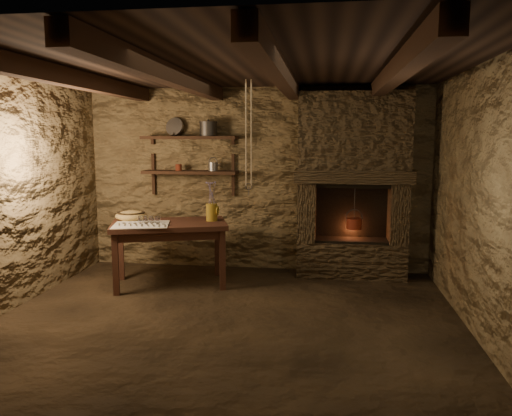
# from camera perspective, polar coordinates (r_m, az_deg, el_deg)

# --- Properties ---
(floor) EXTENTS (4.50, 4.50, 0.00)m
(floor) POSITION_cam_1_polar(r_m,az_deg,el_deg) (4.94, -3.30, -12.74)
(floor) COLOR black
(floor) RESTS_ON ground
(back_wall) EXTENTS (4.50, 0.04, 2.40)m
(back_wall) POSITION_cam_1_polar(r_m,az_deg,el_deg) (6.61, 0.00, 3.28)
(back_wall) COLOR #4A3922
(back_wall) RESTS_ON floor
(front_wall) EXTENTS (4.50, 0.04, 2.40)m
(front_wall) POSITION_cam_1_polar(r_m,az_deg,el_deg) (2.74, -11.71, -3.82)
(front_wall) COLOR #4A3922
(front_wall) RESTS_ON floor
(left_wall) EXTENTS (0.04, 4.00, 2.40)m
(left_wall) POSITION_cam_1_polar(r_m,az_deg,el_deg) (5.55, -26.84, 1.47)
(left_wall) COLOR #4A3922
(left_wall) RESTS_ON floor
(right_wall) EXTENTS (0.04, 4.00, 2.40)m
(right_wall) POSITION_cam_1_polar(r_m,az_deg,el_deg) (4.75, 24.23, 0.64)
(right_wall) COLOR #4A3922
(right_wall) RESTS_ON floor
(ceiling) EXTENTS (4.50, 4.00, 0.04)m
(ceiling) POSITION_cam_1_polar(r_m,az_deg,el_deg) (4.66, -3.55, 16.01)
(ceiling) COLOR black
(ceiling) RESTS_ON back_wall
(beam_far_left) EXTENTS (0.14, 3.95, 0.16)m
(beam_far_left) POSITION_cam_1_polar(r_m,az_deg,el_deg) (5.16, -20.60, 13.75)
(beam_far_left) COLOR black
(beam_far_left) RESTS_ON ceiling
(beam_mid_left) EXTENTS (0.14, 3.95, 0.16)m
(beam_mid_left) POSITION_cam_1_polar(r_m,az_deg,el_deg) (4.77, -9.63, 14.64)
(beam_mid_left) COLOR black
(beam_mid_left) RESTS_ON ceiling
(beam_mid_right) EXTENTS (0.14, 3.95, 0.16)m
(beam_mid_right) POSITION_cam_1_polar(r_m,az_deg,el_deg) (4.58, 2.82, 15.02)
(beam_mid_right) COLOR black
(beam_mid_right) RESTS_ON ceiling
(beam_far_right) EXTENTS (0.14, 3.95, 0.16)m
(beam_far_right) POSITION_cam_1_polar(r_m,az_deg,el_deg) (4.60, 15.76, 14.71)
(beam_far_right) COLOR black
(beam_far_right) RESTS_ON ceiling
(shelf_lower) EXTENTS (1.25, 0.30, 0.04)m
(shelf_lower) POSITION_cam_1_polar(r_m,az_deg,el_deg) (6.62, -7.51, 4.08)
(shelf_lower) COLOR black
(shelf_lower) RESTS_ON back_wall
(shelf_upper) EXTENTS (1.25, 0.30, 0.04)m
(shelf_upper) POSITION_cam_1_polar(r_m,az_deg,el_deg) (6.61, -7.59, 7.98)
(shelf_upper) COLOR black
(shelf_upper) RESTS_ON back_wall
(hearth) EXTENTS (1.43, 0.51, 2.30)m
(hearth) POSITION_cam_1_polar(r_m,az_deg,el_deg) (6.33, 11.01, 3.15)
(hearth) COLOR #322619
(hearth) RESTS_ON floor
(work_table) EXTENTS (1.50, 1.13, 0.76)m
(work_table) POSITION_cam_1_polar(r_m,az_deg,el_deg) (6.05, -9.82, -4.89)
(work_table) COLOR #351B12
(work_table) RESTS_ON floor
(linen_cloth) EXTENTS (0.72, 0.63, 0.01)m
(linen_cloth) POSITION_cam_1_polar(r_m,az_deg,el_deg) (5.86, -13.00, -1.87)
(linen_cloth) COLOR beige
(linen_cloth) RESTS_ON work_table
(pewter_cutlery_row) EXTENTS (0.55, 0.32, 0.01)m
(pewter_cutlery_row) POSITION_cam_1_polar(r_m,az_deg,el_deg) (5.84, -13.07, -1.81)
(pewter_cutlery_row) COLOR gray
(pewter_cutlery_row) RESTS_ON linen_cloth
(drinking_glasses) EXTENTS (0.20, 0.06, 0.08)m
(drinking_glasses) POSITION_cam_1_polar(r_m,az_deg,el_deg) (5.95, -12.42, -1.27)
(drinking_glasses) COLOR silver
(drinking_glasses) RESTS_ON linen_cloth
(stoneware_jug) EXTENTS (0.17, 0.17, 0.48)m
(stoneware_jug) POSITION_cam_1_polar(r_m,az_deg,el_deg) (5.99, -5.07, 0.48)
(stoneware_jug) COLOR olive
(stoneware_jug) RESTS_ON work_table
(wooden_bowl) EXTENTS (0.43, 0.43, 0.13)m
(wooden_bowl) POSITION_cam_1_polar(r_m,az_deg,el_deg) (6.26, -14.08, -0.89)
(wooden_bowl) COLOR #A58647
(wooden_bowl) RESTS_ON work_table
(iron_stockpot) EXTENTS (0.24, 0.24, 0.17)m
(iron_stockpot) POSITION_cam_1_polar(r_m,az_deg,el_deg) (6.54, -5.47, 8.92)
(iron_stockpot) COLOR #322F2C
(iron_stockpot) RESTS_ON shelf_upper
(tin_pan) EXTENTS (0.26, 0.16, 0.24)m
(tin_pan) POSITION_cam_1_polar(r_m,az_deg,el_deg) (6.77, -9.29, 9.15)
(tin_pan) COLOR gray
(tin_pan) RESTS_ON shelf_upper
(small_kettle) EXTENTS (0.18, 0.14, 0.18)m
(small_kettle) POSITION_cam_1_polar(r_m,az_deg,el_deg) (6.54, -4.92, 4.75)
(small_kettle) COLOR gray
(small_kettle) RESTS_ON shelf_lower
(rusty_tin) EXTENTS (0.10, 0.10, 0.08)m
(rusty_tin) POSITION_cam_1_polar(r_m,az_deg,el_deg) (6.66, -8.83, 4.61)
(rusty_tin) COLOR #5B1E12
(rusty_tin) RESTS_ON shelf_lower
(red_pot) EXTENTS (0.22, 0.22, 0.54)m
(red_pot) POSITION_cam_1_polar(r_m,az_deg,el_deg) (6.35, 11.15, -1.67)
(red_pot) COLOR maroon
(red_pot) RESTS_ON hearth
(hanging_ropes) EXTENTS (0.08, 0.08, 1.20)m
(hanging_ropes) POSITION_cam_1_polar(r_m,az_deg,el_deg) (5.64, -0.85, 8.54)
(hanging_ropes) COLOR #C9B48E
(hanging_ropes) RESTS_ON ceiling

